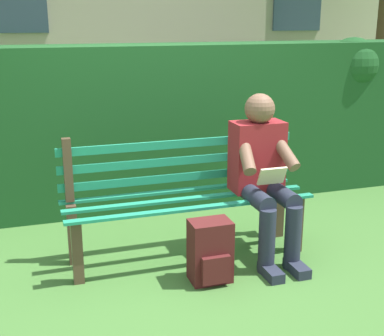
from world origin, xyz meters
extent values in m
plane|color=#3D6B2D|center=(0.00, 0.00, 0.00)|extent=(60.00, 60.00, 0.00)
cube|color=#4C3828|center=(-0.82, 0.15, 0.22)|extent=(0.07, 0.07, 0.44)
cube|color=#4C3828|center=(0.82, 0.15, 0.22)|extent=(0.07, 0.07, 0.44)
cube|color=#4C3828|center=(-0.82, -0.15, 0.22)|extent=(0.07, 0.07, 0.44)
cube|color=#4C3828|center=(0.82, -0.15, 0.22)|extent=(0.07, 0.07, 0.44)
cube|color=#1E8460|center=(0.00, -0.20, 0.45)|extent=(1.79, 0.06, 0.02)
cube|color=#1E8460|center=(0.00, 0.00, 0.45)|extent=(1.79, 0.06, 0.02)
cube|color=#1E8460|center=(0.00, 0.20, 0.45)|extent=(1.79, 0.06, 0.02)
cube|color=#4C3828|center=(-0.82, -0.19, 0.69)|extent=(0.06, 0.06, 0.45)
cube|color=#4C3828|center=(0.82, -0.19, 0.69)|extent=(0.06, 0.06, 0.45)
cube|color=#1E8460|center=(0.00, -0.19, 0.56)|extent=(1.79, 0.02, 0.06)
cube|color=#1E8460|center=(0.00, -0.19, 0.69)|extent=(1.79, 0.02, 0.06)
cube|color=#1E8460|center=(0.00, -0.19, 0.82)|extent=(1.79, 0.02, 0.06)
cube|color=maroon|center=(-0.55, -0.02, 0.72)|extent=(0.38, 0.22, 0.52)
sphere|color=brown|center=(-0.55, 0.00, 1.08)|extent=(0.22, 0.22, 0.22)
cylinder|color=#232838|center=(-0.65, 0.19, 0.48)|extent=(0.13, 0.42, 0.13)
cylinder|color=#232838|center=(-0.45, 0.19, 0.48)|extent=(0.13, 0.42, 0.13)
cylinder|color=#232838|center=(-0.65, 0.40, 0.23)|extent=(0.12, 0.12, 0.46)
cylinder|color=#232838|center=(-0.45, 0.40, 0.23)|extent=(0.12, 0.12, 0.46)
cube|color=#232838|center=(-0.65, 0.48, 0.04)|extent=(0.10, 0.24, 0.07)
cube|color=#232838|center=(-0.45, 0.48, 0.04)|extent=(0.10, 0.24, 0.07)
cylinder|color=brown|center=(-0.70, 0.12, 0.79)|extent=(0.14, 0.32, 0.26)
cylinder|color=brown|center=(-0.40, 0.12, 0.79)|extent=(0.14, 0.32, 0.26)
cube|color=beige|center=(-0.55, 0.24, 0.65)|extent=(0.20, 0.07, 0.13)
cube|color=#19471E|center=(-0.27, -1.29, 0.74)|extent=(6.18, 0.60, 1.48)
sphere|color=#19471E|center=(-2.12, -1.20, 1.26)|extent=(0.54, 0.54, 0.54)
cube|color=#4C1919|center=(-0.03, 0.39, 0.21)|extent=(0.27, 0.19, 0.43)
cube|color=#4C1919|center=(-0.03, 0.51, 0.13)|extent=(0.19, 0.04, 0.19)
cylinder|color=#4C1919|center=(-0.12, 0.28, 0.23)|extent=(0.04, 0.04, 0.26)
cylinder|color=#4C1919|center=(0.05, 0.28, 0.23)|extent=(0.04, 0.04, 0.26)
camera|label=1|loc=(1.07, 3.41, 1.71)|focal=49.08mm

